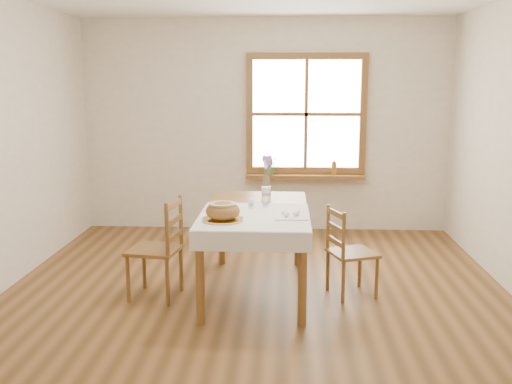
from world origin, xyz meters
TOP-DOWN VIEW (x-y plane):
  - ground at (0.00, 0.00)m, footprint 5.00×5.00m
  - room_walls at (0.00, 0.00)m, footprint 4.60×5.10m
  - window at (0.50, 2.47)m, footprint 1.46×0.08m
  - window_sill at (0.50, 2.40)m, footprint 1.46×0.20m
  - dining_table at (0.00, 0.30)m, footprint 0.90×1.60m
  - table_linen at (0.00, -0.00)m, footprint 0.91×0.99m
  - chair_left at (-0.86, 0.10)m, footprint 0.48×0.47m
  - chair_right at (0.84, 0.24)m, footprint 0.49×0.48m
  - bread_plate at (-0.24, -0.18)m, footprint 0.38×0.38m
  - bread_loaf at (-0.24, -0.18)m, footprint 0.27×0.27m
  - egg_napkin at (0.30, -0.05)m, footprint 0.27×0.24m
  - eggs at (0.30, -0.05)m, footprint 0.21×0.19m
  - salt_shaker at (-0.04, 0.26)m, footprint 0.05×0.05m
  - pepper_shaker at (0.08, 0.32)m, footprint 0.06×0.06m
  - flower_vase at (0.07, 0.79)m, footprint 0.11×0.11m
  - lavender_bouquet at (0.07, 0.79)m, footprint 0.16×0.16m
  - potted_plant at (0.08, 2.40)m, footprint 0.23×0.25m
  - amber_bottle at (0.85, 2.40)m, footprint 0.08×0.08m

SIDE VIEW (x-z plane):
  - ground at x=0.00m, z-range 0.00..0.00m
  - chair_right at x=0.84m, z-range 0.00..0.79m
  - chair_left at x=-0.86m, z-range 0.00..0.88m
  - dining_table at x=0.00m, z-range 0.29..1.04m
  - window_sill at x=0.50m, z-range 0.66..0.71m
  - table_linen at x=0.00m, z-range 0.75..0.76m
  - egg_napkin at x=0.30m, z-range 0.76..0.77m
  - bread_plate at x=-0.24m, z-range 0.76..0.78m
  - eggs at x=0.30m, z-range 0.77..0.82m
  - flower_vase at x=0.07m, z-range 0.75..0.85m
  - potted_plant at x=0.08m, z-range 0.71..0.89m
  - amber_bottle at x=0.85m, z-range 0.71..0.89m
  - pepper_shaker at x=0.08m, z-range 0.76..0.85m
  - salt_shaker at x=-0.04m, z-range 0.76..0.85m
  - bread_loaf at x=-0.24m, z-range 0.78..0.93m
  - lavender_bouquet at x=0.07m, z-range 0.85..1.15m
  - window at x=0.50m, z-range 0.72..2.18m
  - room_walls at x=0.00m, z-range 0.38..3.03m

